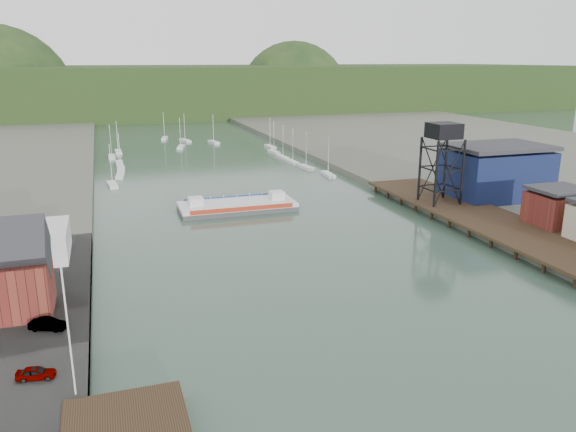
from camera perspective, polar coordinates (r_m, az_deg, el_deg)
ground at (r=56.08m, az=16.98°, el=-17.81°), size 600.00×600.00×0.00m
east_land at (r=171.11m, az=27.14°, el=3.78°), size 120.00×400.00×3.20m
west_quay at (r=65.50m, az=-26.67°, el=-12.91°), size 16.00×80.00×1.60m
east_pier at (r=109.17m, az=19.60°, el=-0.31°), size 14.00×70.00×2.45m
white_shed at (r=92.56m, az=-26.92°, el=-2.67°), size 18.00×12.00×4.50m
flagpole at (r=52.72m, az=-21.39°, el=-11.01°), size 0.16×0.16×12.00m
lift_tower at (r=115.65m, az=15.52°, el=7.87°), size 6.50×6.50×16.00m
blue_shed at (r=127.38m, az=20.40°, el=4.21°), size 20.50×14.50×11.30m
marina_sailboats at (r=180.68m, az=-8.88°, el=5.99°), size 57.71×92.65×0.90m
distant_hills at (r=340.21m, az=-14.37°, el=11.90°), size 500.00×120.00×80.00m
chain_ferry at (r=116.30m, az=-5.17°, el=1.04°), size 23.76×9.82×3.41m
car_west_a at (r=58.93m, az=-24.22°, el=-14.33°), size 3.73×1.99×1.21m
car_west_b at (r=67.90m, az=-23.20°, el=-10.07°), size 4.26×2.88×1.33m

